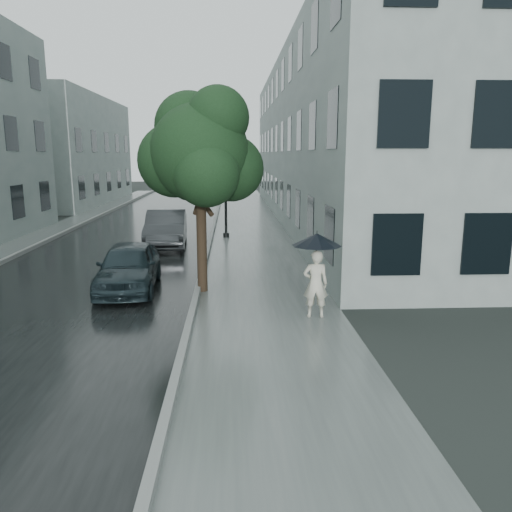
{
  "coord_description": "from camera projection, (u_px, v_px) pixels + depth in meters",
  "views": [
    {
      "loc": [
        -0.61,
        -10.04,
        3.72
      ],
      "look_at": [
        -0.05,
        1.75,
        1.3
      ],
      "focal_mm": 35.0,
      "sensor_mm": 36.0,
      "label": 1
    }
  ],
  "objects": [
    {
      "name": "kerb_far",
      "position": [
        52.0,
        238.0,
        21.92
      ],
      "size": [
        0.15,
        60.0,
        0.15
      ],
      "primitive_type": "cube",
      "color": "slate",
      "rests_on": "ground"
    },
    {
      "name": "kerb_near",
      "position": [
        211.0,
        237.0,
        22.25
      ],
      "size": [
        0.15,
        60.0,
        0.15
      ],
      "primitive_type": "cube",
      "color": "slate",
      "rests_on": "ground"
    },
    {
      "name": "car_far",
      "position": [
        166.0,
        228.0,
        20.42
      ],
      "size": [
        1.82,
        4.52,
        1.46
      ],
      "primitive_type": "imported",
      "rotation": [
        0.0,
        0.0,
        0.06
      ],
      "color": "#262A2C",
      "rests_on": "ground"
    },
    {
      "name": "pedestrian",
      "position": [
        316.0,
        284.0,
        11.44
      ],
      "size": [
        0.6,
        0.42,
        1.57
      ],
      "primitive_type": "imported",
      "rotation": [
        0.0,
        0.0,
        3.07
      ],
      "color": "beige",
      "rests_on": "sidewalk"
    },
    {
      "name": "sidewalk",
      "position": [
        252.0,
        238.0,
        22.35
      ],
      "size": [
        3.5,
        60.0,
        0.01
      ],
      "primitive_type": "cube",
      "color": "slate",
      "rests_on": "ground"
    },
    {
      "name": "street_tree",
      "position": [
        200.0,
        152.0,
        13.15
      ],
      "size": [
        3.4,
        3.09,
        5.44
      ],
      "color": "#332619",
      "rests_on": "ground"
    },
    {
      "name": "car_near",
      "position": [
        129.0,
        266.0,
        13.82
      ],
      "size": [
        1.77,
        3.94,
        1.31
      ],
      "primitive_type": "imported",
      "rotation": [
        0.0,
        0.0,
        0.06
      ],
      "color": "#19272B",
      "rests_on": "ground"
    },
    {
      "name": "asphalt_road",
      "position": [
        132.0,
        239.0,
        22.1
      ],
      "size": [
        6.85,
        60.0,
        0.0
      ],
      "primitive_type": "cube",
      "color": "black",
      "rests_on": "ground"
    },
    {
      "name": "building_near",
      "position": [
        336.0,
        140.0,
        29.03
      ],
      "size": [
        7.02,
        36.0,
        9.0
      ],
      "color": "#919E99",
      "rests_on": "ground"
    },
    {
      "name": "ground",
      "position": [
        262.0,
        332.0,
        10.6
      ],
      "size": [
        120.0,
        120.0,
        0.0
      ],
      "primitive_type": "plane",
      "color": "black",
      "rests_on": "ground"
    },
    {
      "name": "building_far_b",
      "position": [
        62.0,
        150.0,
        38.51
      ],
      "size": [
        7.02,
        18.0,
        8.0
      ],
      "color": "#919E99",
      "rests_on": "ground"
    },
    {
      "name": "lamp_post",
      "position": [
        222.0,
        171.0,
        22.1
      ],
      "size": [
        0.85,
        0.32,
        5.22
      ],
      "rotation": [
        0.0,
        0.0,
        -0.03
      ],
      "color": "black",
      "rests_on": "ground"
    },
    {
      "name": "umbrella",
      "position": [
        317.0,
        240.0,
        11.2
      ],
      "size": [
        1.17,
        1.17,
        1.09
      ],
      "rotation": [
        0.0,
        0.0,
        0.04
      ],
      "color": "black",
      "rests_on": "ground"
    },
    {
      "name": "sidewalk_far",
      "position": [
        30.0,
        240.0,
        21.9
      ],
      "size": [
        1.7,
        60.0,
        0.01
      ],
      "primitive_type": "cube",
      "color": "#4C5451",
      "rests_on": "ground"
    }
  ]
}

